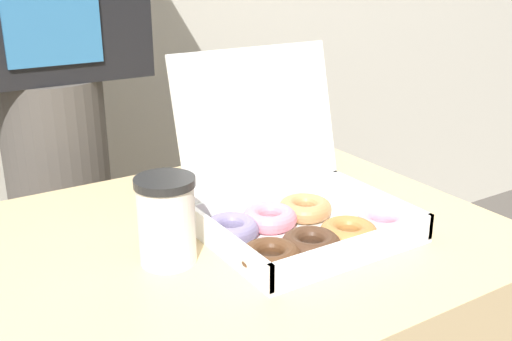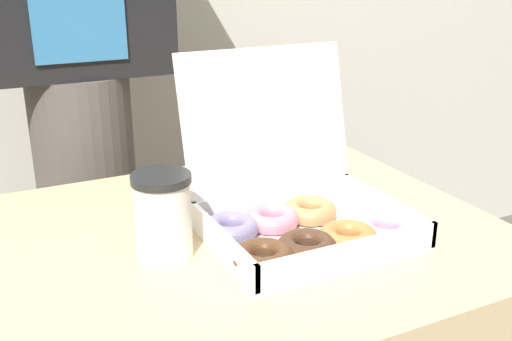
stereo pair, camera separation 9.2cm
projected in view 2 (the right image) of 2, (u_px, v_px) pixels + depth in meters
name	position (u px, v px, depth m)	size (l,w,h in m)	color
donut_box	(298.00, 213.00, 0.96)	(0.34, 0.30, 0.28)	white
coffee_cup	(163.00, 216.00, 0.88)	(0.09, 0.09, 0.13)	silver
person_customer	(77.00, 79.00, 1.38)	(0.43, 0.24, 1.65)	#4C4742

